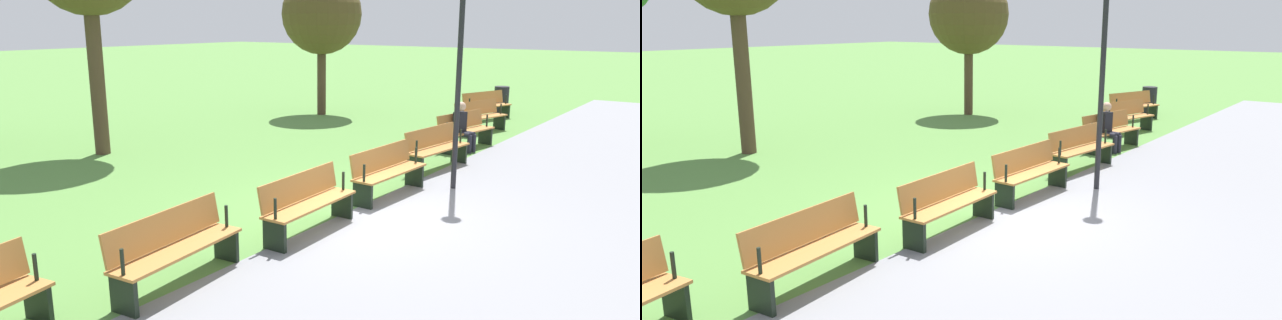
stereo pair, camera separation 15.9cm
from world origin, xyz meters
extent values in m
plane|color=#54843D|center=(0.00, 0.00, 0.00)|extent=(120.00, 120.00, 0.00)
cube|color=gray|center=(0.00, 2.49, 0.00)|extent=(35.71, 5.23, 0.01)
cube|color=#B27538|center=(-10.47, -1.77, 0.45)|extent=(1.91, 1.03, 0.04)
cube|color=#B27538|center=(-10.54, -1.96, 0.69)|extent=(1.80, 0.71, 0.40)
cube|color=black|center=(-11.29, -1.49, 0.21)|extent=(0.18, 0.37, 0.43)
cylinder|color=black|center=(-11.29, -1.47, 0.61)|extent=(0.06, 0.06, 0.30)
cube|color=black|center=(-9.65, -2.06, 0.21)|extent=(0.18, 0.37, 0.43)
cylinder|color=black|center=(-9.64, -2.04, 0.61)|extent=(0.06, 0.06, 0.30)
cube|color=#B27538|center=(-8.20, -1.08, 0.45)|extent=(1.92, 0.91, 0.04)
cube|color=#B27538|center=(-8.26, -1.27, 0.69)|extent=(1.83, 0.58, 0.40)
cube|color=black|center=(-9.05, -0.85, 0.21)|extent=(0.15, 0.38, 0.43)
cylinder|color=black|center=(-9.04, -0.83, 0.61)|extent=(0.05, 0.05, 0.30)
cube|color=black|center=(-7.36, -1.30, 0.21)|extent=(0.15, 0.38, 0.43)
cylinder|color=black|center=(-7.36, -1.28, 0.61)|extent=(0.05, 0.05, 0.30)
cube|color=#B27538|center=(-5.89, -0.55, 0.45)|extent=(1.92, 0.78, 0.04)
cube|color=#B27538|center=(-5.93, -0.75, 0.69)|extent=(1.85, 0.45, 0.40)
cube|color=black|center=(-6.75, -0.39, 0.21)|extent=(0.13, 0.38, 0.43)
cylinder|color=black|center=(-6.75, -0.37, 0.61)|extent=(0.05, 0.05, 0.30)
cube|color=black|center=(-5.03, -0.71, 0.21)|extent=(0.13, 0.38, 0.43)
cylinder|color=black|center=(-5.03, -0.69, 0.61)|extent=(0.05, 0.05, 0.30)
cube|color=#B27538|center=(-3.55, -0.20, 0.45)|extent=(1.90, 0.65, 0.04)
cube|color=#B27538|center=(-3.57, -0.40, 0.69)|extent=(1.87, 0.31, 0.40)
cube|color=black|center=(-4.42, -0.10, 0.21)|extent=(0.10, 0.38, 0.43)
cylinder|color=black|center=(-4.41, -0.08, 0.61)|extent=(0.05, 0.05, 0.30)
cube|color=black|center=(-2.68, -0.30, 0.21)|extent=(0.10, 0.38, 0.43)
cylinder|color=black|center=(-2.68, -0.28, 0.61)|extent=(0.05, 0.05, 0.30)
cube|color=#B27538|center=(-1.19, -0.02, 0.45)|extent=(1.88, 0.51, 0.04)
cube|color=#B27538|center=(-1.19, -0.22, 0.69)|extent=(1.87, 0.17, 0.40)
cube|color=black|center=(-2.06, 0.01, 0.21)|extent=(0.07, 0.38, 0.43)
cylinder|color=black|center=(-2.06, 0.03, 0.61)|extent=(0.05, 0.05, 0.30)
cube|color=black|center=(-0.31, -0.05, 0.21)|extent=(0.07, 0.38, 0.43)
cylinder|color=black|center=(-0.31, -0.03, 0.61)|extent=(0.05, 0.05, 0.30)
cube|color=#B27538|center=(1.19, -0.02, 0.45)|extent=(1.88, 0.51, 0.04)
cube|color=#B27538|center=(1.19, -0.22, 0.69)|extent=(1.87, 0.17, 0.40)
cube|color=black|center=(0.31, -0.05, 0.21)|extent=(0.07, 0.38, 0.43)
cylinder|color=black|center=(0.31, -0.03, 0.61)|extent=(0.05, 0.05, 0.30)
cube|color=black|center=(2.06, 0.01, 0.21)|extent=(0.07, 0.38, 0.43)
cylinder|color=black|center=(2.06, 0.03, 0.61)|extent=(0.05, 0.05, 0.30)
cube|color=#B27538|center=(3.55, -0.20, 0.45)|extent=(1.90, 0.65, 0.04)
cube|color=#B27538|center=(3.57, -0.40, 0.69)|extent=(1.87, 0.31, 0.40)
cube|color=black|center=(2.68, -0.30, 0.21)|extent=(0.10, 0.38, 0.43)
cylinder|color=black|center=(2.68, -0.28, 0.61)|extent=(0.05, 0.05, 0.30)
cube|color=black|center=(4.42, -0.10, 0.21)|extent=(0.10, 0.38, 0.43)
cylinder|color=black|center=(4.41, -0.08, 0.61)|extent=(0.05, 0.05, 0.30)
cube|color=black|center=(5.03, -0.71, 0.21)|extent=(0.13, 0.38, 0.43)
cylinder|color=black|center=(5.03, -0.69, 0.61)|extent=(0.05, 0.05, 0.30)
cube|color=black|center=(-5.61, -0.62, 0.70)|extent=(0.35, 0.26, 0.50)
sphere|color=tan|center=(-5.61, -0.60, 1.09)|extent=(0.22, 0.22, 0.22)
cylinder|color=#23232D|center=(-5.67, -0.43, 0.43)|extent=(0.19, 0.38, 0.13)
cylinder|color=#23232D|center=(-5.64, -0.25, 0.21)|extent=(0.13, 0.13, 0.43)
cylinder|color=#23232D|center=(-5.49, -0.46, 0.43)|extent=(0.19, 0.38, 0.13)
cylinder|color=#23232D|center=(-5.46, -0.29, 0.21)|extent=(0.13, 0.13, 0.43)
cylinder|color=#4C3828|center=(-8.32, -6.76, 1.23)|extent=(0.29, 0.29, 2.47)
sphere|color=#4C3D1E|center=(-8.32, -6.76, 3.33)|extent=(2.64, 2.64, 2.64)
cylinder|color=#4C3828|center=(-0.23, -7.34, 1.83)|extent=(0.34, 0.34, 3.66)
cylinder|color=black|center=(-2.37, 0.68, 2.00)|extent=(0.10, 0.10, 4.01)
cylinder|color=black|center=(-12.29, -1.97, 0.45)|extent=(0.49, 0.49, 0.90)
camera|label=1|loc=(7.92, 5.09, 3.10)|focal=33.43mm
camera|label=2|loc=(7.83, 5.21, 3.10)|focal=33.43mm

